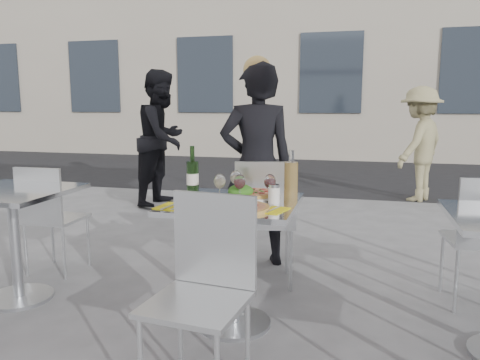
% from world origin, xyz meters
% --- Properties ---
extents(ground, '(80.00, 80.00, 0.00)m').
position_xyz_m(ground, '(0.00, 0.00, 0.00)').
color(ground, slate).
extents(street_asphalt, '(24.00, 5.00, 0.00)m').
position_xyz_m(street_asphalt, '(0.00, 6.50, 0.00)').
color(street_asphalt, black).
rests_on(street_asphalt, ground).
extents(main_table, '(0.72, 0.72, 0.75)m').
position_xyz_m(main_table, '(0.00, 0.00, 0.54)').
color(main_table, '#B7BABF').
rests_on(main_table, ground).
extents(side_table_left, '(0.72, 0.72, 0.75)m').
position_xyz_m(side_table_left, '(-1.50, 0.00, 0.54)').
color(side_table_left, '#B7BABF').
rests_on(side_table_left, ground).
extents(chair_far, '(0.50, 0.51, 0.92)m').
position_xyz_m(chair_far, '(0.06, 0.63, 0.54)').
color(chair_far, silver).
rests_on(chair_far, ground).
extents(chair_near, '(0.45, 0.46, 0.90)m').
position_xyz_m(chair_near, '(0.04, -0.63, 0.53)').
color(chair_near, silver).
rests_on(chair_near, ground).
extents(side_chair_lfar, '(0.39, 0.40, 0.84)m').
position_xyz_m(side_chair_lfar, '(-1.57, 0.46, 0.50)').
color(side_chair_lfar, silver).
rests_on(side_chair_lfar, ground).
extents(woman_diner, '(0.69, 0.58, 1.62)m').
position_xyz_m(woman_diner, '(-0.10, 1.10, 0.81)').
color(woman_diner, black).
rests_on(woman_diner, ground).
extents(pedestrian_a, '(0.77, 0.93, 1.73)m').
position_xyz_m(pedestrian_a, '(-1.78, 3.08, 0.87)').
color(pedestrian_a, black).
rests_on(pedestrian_a, ground).
extents(pedestrian_b, '(0.99, 1.15, 1.54)m').
position_xyz_m(pedestrian_b, '(1.47, 4.15, 0.77)').
color(pedestrian_b, '#9A9063').
rests_on(pedestrian_b, ground).
extents(pizza_near, '(0.34, 0.34, 0.02)m').
position_xyz_m(pizza_near, '(0.07, -0.19, 0.76)').
color(pizza_near, tan).
rests_on(pizza_near, main_table).
extents(pizza_far, '(0.31, 0.31, 0.03)m').
position_xyz_m(pizza_far, '(0.09, 0.16, 0.77)').
color(pizza_far, white).
rests_on(pizza_far, main_table).
extents(salad_plate, '(0.22, 0.22, 0.09)m').
position_xyz_m(salad_plate, '(0.02, 0.08, 0.79)').
color(salad_plate, white).
rests_on(salad_plate, main_table).
extents(wine_bottle, '(0.07, 0.08, 0.29)m').
position_xyz_m(wine_bottle, '(-0.31, 0.18, 0.86)').
color(wine_bottle, '#244A1B').
rests_on(wine_bottle, main_table).
extents(carafe, '(0.08, 0.08, 0.29)m').
position_xyz_m(carafe, '(0.31, 0.13, 0.87)').
color(carafe, tan).
rests_on(carafe, main_table).
extents(sugar_shaker, '(0.06, 0.06, 0.11)m').
position_xyz_m(sugar_shaker, '(0.23, 0.01, 0.80)').
color(sugar_shaker, white).
rests_on(sugar_shaker, main_table).
extents(wineglass_white_a, '(0.07, 0.07, 0.16)m').
position_xyz_m(wineglass_white_a, '(-0.08, -0.01, 0.86)').
color(wineglass_white_a, white).
rests_on(wineglass_white_a, main_table).
extents(wineglass_white_b, '(0.07, 0.07, 0.16)m').
position_xyz_m(wineglass_white_b, '(-0.02, 0.15, 0.86)').
color(wineglass_white_b, white).
rests_on(wineglass_white_b, main_table).
extents(wineglass_red_a, '(0.07, 0.07, 0.16)m').
position_xyz_m(wineglass_red_a, '(0.04, 0.00, 0.86)').
color(wineglass_red_a, white).
rests_on(wineglass_red_a, main_table).
extents(wineglass_red_b, '(0.07, 0.07, 0.16)m').
position_xyz_m(wineglass_red_b, '(0.20, 0.06, 0.86)').
color(wineglass_red_b, white).
rests_on(wineglass_red_b, main_table).
extents(napkin_left, '(0.20, 0.20, 0.01)m').
position_xyz_m(napkin_left, '(-0.27, -0.22, 0.75)').
color(napkin_left, '#F9F115').
rests_on(napkin_left, main_table).
extents(napkin_right, '(0.22, 0.22, 0.01)m').
position_xyz_m(napkin_right, '(0.23, -0.16, 0.75)').
color(napkin_right, '#F9F115').
rests_on(napkin_right, main_table).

